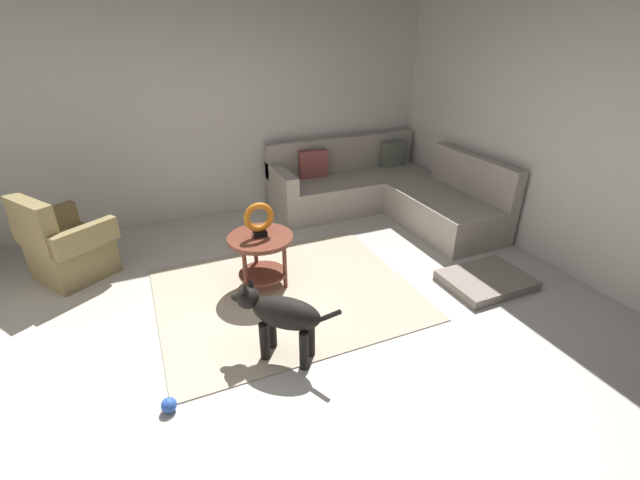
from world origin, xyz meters
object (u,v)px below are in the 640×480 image
object	(u,v)px
armchair	(65,248)
dog_toy_ball	(169,405)
dog	(281,315)
sectional_couch	(384,192)
torus_sculpture	(259,219)
dog_bed_mat	(486,280)
side_table	(261,248)

from	to	relation	value
armchair	dog_toy_ball	distance (m)	2.25
armchair	dog	size ratio (longest dim) A/B	1.49
sectional_couch	armchair	distance (m)	3.69
torus_sculpture	dog	size ratio (longest dim) A/B	0.49
armchair	dog_toy_ball	size ratio (longest dim) A/B	9.87
dog_bed_mat	armchair	bearing A→B (deg)	154.38
side_table	dog_toy_ball	bearing A→B (deg)	-129.98
side_table	armchair	bearing A→B (deg)	150.96
dog	dog_toy_ball	bearing A→B (deg)	144.82
torus_sculpture	dog_toy_ball	world-z (taller)	torus_sculpture
side_table	dog_toy_ball	size ratio (longest dim) A/B	5.93
torus_sculpture	dog_bed_mat	bearing A→B (deg)	-22.55
sectional_couch	dog	distance (m)	3.00
dog_bed_mat	sectional_couch	bearing A→B (deg)	89.84
dog_bed_mat	dog_toy_ball	distance (m)	3.01
dog_toy_ball	side_table	bearing A→B (deg)	50.02
side_table	dog	xyz separation A→B (m)	(-0.15, -0.99, -0.04)
sectional_couch	side_table	bearing A→B (deg)	-150.78
dog	torus_sculpture	bearing A→B (deg)	32.92
sectional_couch	dog_bed_mat	distance (m)	1.96
torus_sculpture	dog	xyz separation A→B (m)	(-0.15, -0.99, -0.33)
dog_bed_mat	torus_sculpture	bearing A→B (deg)	157.45
dog	dog_bed_mat	bearing A→B (deg)	-44.28
armchair	dog	distance (m)	2.47
sectional_couch	dog_bed_mat	world-z (taller)	sectional_couch
sectional_couch	dog_bed_mat	size ratio (longest dim) A/B	2.81
dog	dog_toy_ball	world-z (taller)	dog
side_table	dog_bed_mat	xyz separation A→B (m)	(1.99, -0.83, -0.37)
torus_sculpture	dog_bed_mat	distance (m)	2.25
armchair	side_table	xyz separation A→B (m)	(1.69, -0.94, 0.09)
armchair	torus_sculpture	world-z (taller)	armchair
side_table	torus_sculpture	size ratio (longest dim) A/B	1.84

